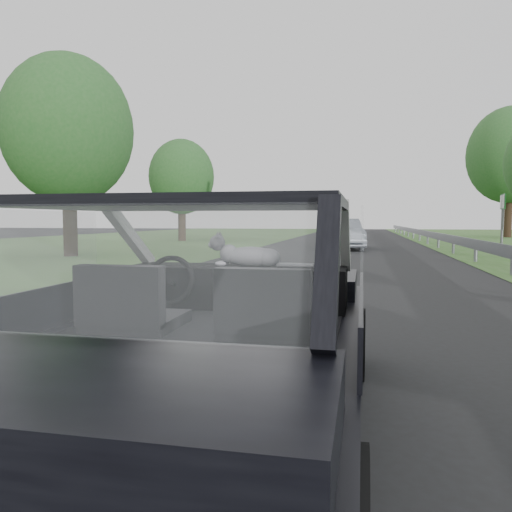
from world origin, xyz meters
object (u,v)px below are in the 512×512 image
at_px(subject_car, 211,320).
at_px(cat, 251,255).
at_px(other_car, 343,234).
at_px(highway_sign, 502,226).

distance_m(subject_car, cat, 0.73).
bearing_deg(subject_car, other_car, 89.98).
relative_size(cat, highway_sign, 0.25).
distance_m(subject_car, other_car, 20.21).
bearing_deg(subject_car, highway_sign, 70.66).
bearing_deg(highway_sign, other_car, 152.97).
bearing_deg(other_car, cat, -99.90).
height_order(subject_car, highway_sign, highway_sign).
xyz_separation_m(subject_car, other_car, (0.01, 20.21, -0.03)).
relative_size(subject_car, cat, 7.15).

